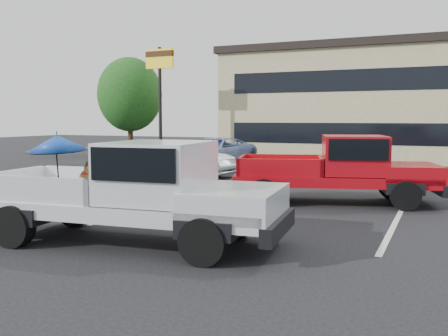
# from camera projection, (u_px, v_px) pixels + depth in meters

# --- Properties ---
(ground) EXTENTS (90.00, 90.00, 0.00)m
(ground) POSITION_uv_depth(u_px,v_px,m) (225.00, 234.00, 9.94)
(ground) COLOR black
(ground) RESTS_ON ground
(stripe_left) EXTENTS (0.12, 5.00, 0.01)m
(stripe_left) POSITION_uv_depth(u_px,v_px,m) (151.00, 206.00, 12.97)
(stripe_left) COLOR silver
(stripe_left) RESTS_ON ground
(stripe_right) EXTENTS (0.12, 5.00, 0.01)m
(stripe_right) POSITION_uv_depth(u_px,v_px,m) (393.00, 227.00, 10.54)
(stripe_right) COLOR silver
(stripe_right) RESTS_ON ground
(motel_building) EXTENTS (20.40, 8.40, 6.30)m
(motel_building) POSITION_uv_depth(u_px,v_px,m) (410.00, 102.00, 27.87)
(motel_building) COLOR tan
(motel_building) RESTS_ON ground
(motel_sign) EXTENTS (1.60, 0.22, 6.00)m
(motel_sign) POSITION_uv_depth(u_px,v_px,m) (160.00, 73.00, 26.25)
(motel_sign) COLOR black
(motel_sign) RESTS_ON ground
(tree_left) EXTENTS (3.96, 3.96, 6.02)m
(tree_left) POSITION_uv_depth(u_px,v_px,m) (130.00, 95.00, 30.70)
(tree_left) COLOR #332114
(tree_left) RESTS_ON ground
(silver_pickup) EXTENTS (5.87, 2.57, 2.06)m
(silver_pickup) POSITION_uv_depth(u_px,v_px,m) (146.00, 187.00, 8.99)
(silver_pickup) COLOR black
(silver_pickup) RESTS_ON ground
(red_pickup) EXTENTS (5.86, 3.35, 1.83)m
(red_pickup) POSITION_uv_depth(u_px,v_px,m) (347.00, 166.00, 13.39)
(red_pickup) COLOR black
(red_pickup) RESTS_ON ground
(silver_sedan) EXTENTS (4.30, 2.03, 1.36)m
(silver_sedan) POSITION_uv_depth(u_px,v_px,m) (185.00, 159.00, 19.81)
(silver_sedan) COLOR #ABAFB3
(silver_sedan) RESTS_ON ground
(blue_suv) EXTENTS (2.99, 5.18, 1.36)m
(blue_suv) POSITION_uv_depth(u_px,v_px,m) (215.00, 152.00, 24.10)
(blue_suv) COLOR #8BA1D0
(blue_suv) RESTS_ON ground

